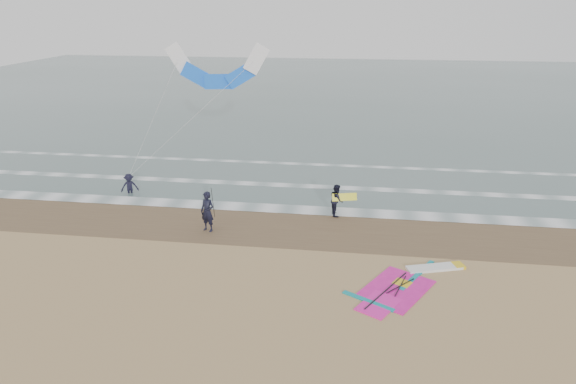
# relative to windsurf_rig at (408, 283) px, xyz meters

# --- Properties ---
(ground) EXTENTS (120.00, 120.00, 0.00)m
(ground) POSITION_rel_windsurf_rig_xyz_m (-4.70, -1.11, -0.03)
(ground) COLOR tan
(ground) RESTS_ON ground
(sea_water) EXTENTS (120.00, 80.00, 0.02)m
(sea_water) POSITION_rel_windsurf_rig_xyz_m (-4.70, 46.89, -0.02)
(sea_water) COLOR #47605E
(sea_water) RESTS_ON ground
(wet_sand_band) EXTENTS (120.00, 5.00, 0.01)m
(wet_sand_band) POSITION_rel_windsurf_rig_xyz_m (-4.70, 4.89, -0.03)
(wet_sand_band) COLOR brown
(wet_sand_band) RESTS_ON ground
(foam_waterline) EXTENTS (120.00, 9.15, 0.02)m
(foam_waterline) POSITION_rel_windsurf_rig_xyz_m (-4.70, 9.33, -0.00)
(foam_waterline) COLOR white
(foam_waterline) RESTS_ON ground
(windsurf_rig) EXTENTS (5.06, 4.80, 0.12)m
(windsurf_rig) POSITION_rel_windsurf_rig_xyz_m (0.00, 0.00, 0.00)
(windsurf_rig) COLOR white
(windsurf_rig) RESTS_ON ground
(person_standing) EXTENTS (0.85, 0.70, 2.01)m
(person_standing) POSITION_rel_windsurf_rig_xyz_m (-9.27, 3.85, 0.97)
(person_standing) COLOR black
(person_standing) RESTS_ON ground
(person_walking) EXTENTS (0.80, 0.94, 1.68)m
(person_walking) POSITION_rel_windsurf_rig_xyz_m (-3.17, 6.69, 0.81)
(person_walking) COLOR black
(person_walking) RESTS_ON ground
(person_wading) EXTENTS (1.16, 0.95, 1.56)m
(person_wading) POSITION_rel_windsurf_rig_xyz_m (-15.27, 8.26, 0.75)
(person_wading) COLOR black
(person_wading) RESTS_ON ground
(held_pole) EXTENTS (0.17, 0.86, 1.82)m
(held_pole) POSITION_rel_windsurf_rig_xyz_m (-8.97, 3.85, 1.44)
(held_pole) COLOR black
(held_pole) RESTS_ON ground
(carried_kiteboard) EXTENTS (1.30, 0.51, 0.39)m
(carried_kiteboard) POSITION_rel_windsurf_rig_xyz_m (-2.77, 6.59, 1.03)
(carried_kiteboard) COLOR yellow
(carried_kiteboard) RESTS_ON ground
(surf_kite) EXTENTS (7.81, 3.60, 7.38)m
(surf_kite) POSITION_rel_windsurf_rig_xyz_m (-10.60, 11.61, 6.72)
(surf_kite) COLOR white
(surf_kite) RESTS_ON ground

